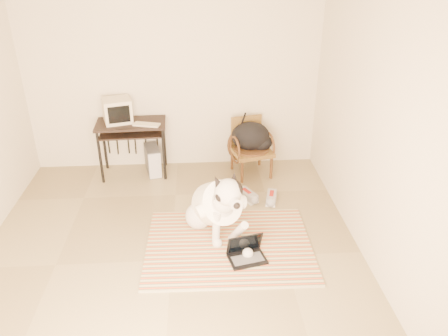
{
  "coord_description": "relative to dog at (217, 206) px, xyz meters",
  "views": [
    {
      "loc": [
        0.31,
        -3.6,
        2.9
      ],
      "look_at": [
        0.57,
        0.44,
        0.82
      ],
      "focal_mm": 35.0,
      "sensor_mm": 36.0,
      "label": 1
    }
  ],
  "objects": [
    {
      "name": "backpack",
      "position": [
        0.56,
        1.45,
        0.18
      ],
      "size": [
        0.56,
        0.44,
        0.39
      ],
      "color": "black",
      "rests_on": "rattan_chair"
    },
    {
      "name": "sneaker_right",
      "position": [
        0.72,
        0.64,
        -0.31
      ],
      "size": [
        0.19,
        0.32,
        0.1
      ],
      "color": "white",
      "rests_on": "floor"
    },
    {
      "name": "pc_tower",
      "position": [
        -0.83,
        1.52,
        -0.16
      ],
      "size": [
        0.27,
        0.45,
        0.39
      ],
      "color": "#4F4F52",
      "rests_on": "floor"
    },
    {
      "name": "floor",
      "position": [
        -0.5,
        -0.45,
        -0.36
      ],
      "size": [
        4.5,
        4.5,
        0.0
      ],
      "primitive_type": "plane",
      "color": "#8D7D56",
      "rests_on": "ground"
    },
    {
      "name": "wall_right",
      "position": [
        1.5,
        -0.45,
        0.99
      ],
      "size": [
        0.0,
        4.5,
        4.5
      ],
      "primitive_type": "plane",
      "rotation": [
        1.57,
        0.0,
        -1.57
      ],
      "color": "beige",
      "rests_on": "floor"
    },
    {
      "name": "crt_monitor",
      "position": [
        -1.25,
        1.56,
        0.57
      ],
      "size": [
        0.44,
        0.42,
        0.32
      ],
      "color": "beige",
      "rests_on": "computer_desk"
    },
    {
      "name": "rug",
      "position": [
        0.11,
        -0.26,
        -0.35
      ],
      "size": [
        1.8,
        1.39,
        0.02
      ],
      "color": "#C9522A",
      "rests_on": "floor"
    },
    {
      "name": "computer_desk",
      "position": [
        -1.08,
        1.5,
        0.3
      ],
      "size": [
        0.95,
        0.56,
        0.77
      ],
      "color": "black",
      "rests_on": "floor"
    },
    {
      "name": "laptop",
      "position": [
        0.27,
        -0.48,
        -0.27
      ],
      "size": [
        0.42,
        0.35,
        0.26
      ],
      "color": "black",
      "rests_on": "rug"
    },
    {
      "name": "desk_keyboard",
      "position": [
        -0.86,
        1.4,
        0.42
      ],
      "size": [
        0.37,
        0.22,
        0.02
      ],
      "primitive_type": "cube",
      "rotation": [
        0.0,
        0.0,
        -0.27
      ],
      "color": "beige",
      "rests_on": "computer_desk"
    },
    {
      "name": "sneaker_left",
      "position": [
        0.43,
        0.71,
        -0.31
      ],
      "size": [
        0.26,
        0.34,
        0.11
      ],
      "color": "white",
      "rests_on": "floor"
    },
    {
      "name": "dog",
      "position": [
        0.0,
        0.0,
        0.0
      ],
      "size": [
        0.71,
        1.11,
        0.9
      ],
      "color": "silver",
      "rests_on": "rug"
    },
    {
      "name": "rattan_chair",
      "position": [
        0.54,
        1.45,
        0.04
      ],
      "size": [
        0.62,
        0.61,
        0.78
      ],
      "color": "brown",
      "rests_on": "floor"
    },
    {
      "name": "wall_back",
      "position": [
        -0.5,
        1.8,
        0.99
      ],
      "size": [
        4.5,
        0.0,
        4.5
      ],
      "primitive_type": "plane",
      "rotation": [
        1.57,
        0.0,
        0.0
      ],
      "color": "beige",
      "rests_on": "floor"
    }
  ]
}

